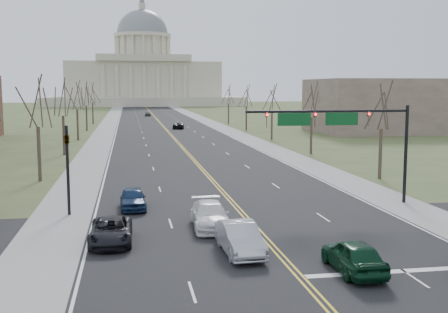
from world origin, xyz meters
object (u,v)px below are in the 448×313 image
object	(u,v)px
car_sb_inner_lead	(240,238)
car_sb_outer_second	(133,198)
car_sb_outer_lead	(111,231)
car_far_nb	(178,125)
car_sb_inner_second	(210,215)
signal_left	(67,160)
car_nb_inner_lead	(354,256)
signal_mast	(341,126)
car_far_sb	(148,114)

from	to	relation	value
car_sb_inner_lead	car_sb_outer_second	distance (m)	12.87
car_sb_outer_lead	car_far_nb	bearing A→B (deg)	83.47
car_sb_inner_second	signal_left	bearing A→B (deg)	152.07
car_nb_inner_lead	car_sb_inner_second	world-z (taller)	car_nb_inner_lead
signal_left	car_nb_inner_lead	distance (m)	20.26
signal_mast	car_sb_outer_lead	xyz separation A→B (m)	(-15.99, -7.42, -5.07)
car_nb_inner_lead	car_far_sb	distance (m)	142.92
car_nb_inner_lead	car_sb_outer_lead	size ratio (longest dim) A/B	0.93
car_nb_inner_lead	car_far_sb	bearing A→B (deg)	-88.43
car_nb_inner_lead	car_sb_outer_lead	bearing A→B (deg)	-31.60
car_nb_inner_lead	car_sb_outer_second	size ratio (longest dim) A/B	1.05
car_far_nb	car_sb_outer_lead	bearing A→B (deg)	88.53
car_sb_inner_second	car_sb_inner_lead	bearing A→B (deg)	-80.64
signal_mast	car_far_sb	size ratio (longest dim) A/B	3.07
car_sb_outer_second	car_far_sb	xyz separation A→B (m)	(5.45, 127.40, -0.07)
signal_left	car_far_sb	bearing A→B (deg)	85.70
signal_mast	car_far_sb	bearing A→B (deg)	94.13
car_sb_inner_lead	car_sb_inner_second	bearing A→B (deg)	95.01
car_far_nb	car_sb_inner_second	bearing A→B (deg)	92.34
car_sb_inner_second	car_sb_outer_second	bearing A→B (deg)	128.00
car_sb_inner_lead	car_sb_outer_lead	bearing A→B (deg)	152.20
car_sb_outer_second	car_far_nb	xyz separation A→B (m)	(9.90, 75.66, -0.07)
car_nb_inner_lead	car_sb_inner_second	bearing A→B (deg)	-60.17
signal_left	car_sb_inner_second	size ratio (longest dim) A/B	1.13
car_sb_outer_lead	car_sb_inner_lead	bearing A→B (deg)	-24.20
signal_mast	car_sb_outer_second	distance (m)	15.60
signal_mast	car_nb_inner_lead	size ratio (longest dim) A/B	2.65
car_sb_inner_lead	signal_mast	bearing A→B (deg)	45.53
signal_left	car_sb_outer_second	bearing A→B (deg)	16.12
signal_left	car_nb_inner_lead	bearing A→B (deg)	-45.23
signal_mast	car_sb_outer_second	world-z (taller)	signal_mast
signal_mast	car_far_sb	xyz separation A→B (m)	(-9.28, 128.62, -5.08)
car_sb_inner_lead	car_far_nb	bearing A→B (deg)	84.40
car_sb_outer_lead	car_far_nb	size ratio (longest dim) A/B	1.01
car_far_nb	car_sb_inner_lead	bearing A→B (deg)	93.06
signal_left	car_nb_inner_lead	world-z (taller)	signal_left
car_sb_inner_lead	car_sb_inner_second	size ratio (longest dim) A/B	0.92
car_far_nb	car_far_sb	bearing A→B (deg)	-79.01
car_nb_inner_lead	car_sb_inner_second	xyz separation A→B (m)	(-5.33, 9.22, -0.01)
signal_left	car_sb_outer_second	distance (m)	5.30
signal_left	car_sb_inner_second	bearing A→B (deg)	-29.70
car_nb_inner_lead	signal_mast	bearing A→B (deg)	-108.94
car_far_nb	signal_left	bearing A→B (deg)	85.66
car_sb_inner_second	car_sb_outer_second	distance (m)	7.73
car_sb_outer_second	car_far_nb	distance (m)	76.30
signal_left	car_sb_inner_second	xyz separation A→B (m)	(8.79, -5.01, -2.93)
car_nb_inner_lead	car_far_sb	xyz separation A→B (m)	(-4.45, 142.85, -0.11)
car_nb_inner_lead	car_sb_inner_second	distance (m)	10.65
car_sb_inner_lead	car_sb_outer_second	size ratio (longest dim) A/B	1.13
signal_mast	car_sb_outer_second	size ratio (longest dim) A/B	2.78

